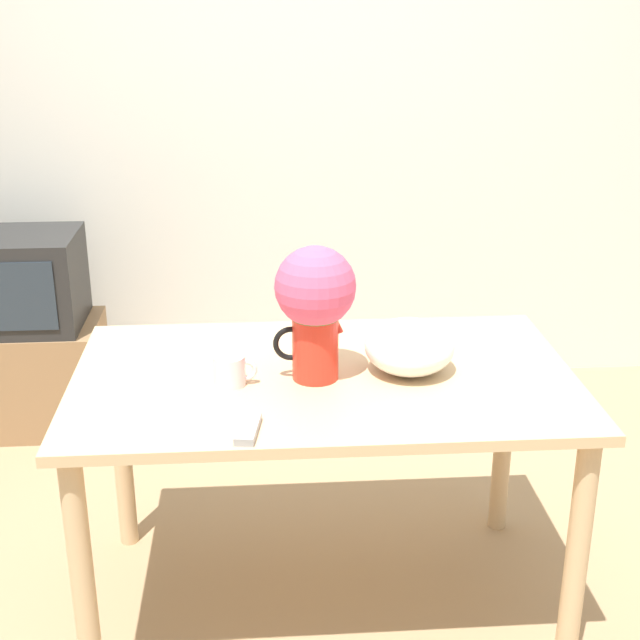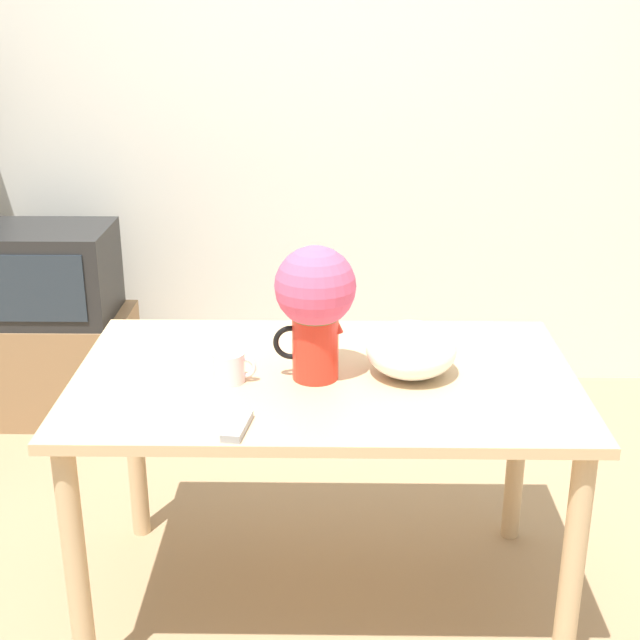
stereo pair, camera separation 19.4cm
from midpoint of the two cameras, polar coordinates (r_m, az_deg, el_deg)
The scene contains 9 objects.
ground_plane at distance 2.77m, azimuth -0.81°, elevation -18.97°, with size 12.00×12.00×0.00m, color #9E7F5B.
wall_back at distance 3.96m, azimuth -2.50°, elevation 13.91°, with size 8.00×0.05×2.60m.
table at distance 2.51m, azimuth -1.98°, elevation -5.65°, with size 1.38×0.83×0.76m.
flower_vase at distance 2.36m, azimuth -2.67°, elevation 1.22°, with size 0.22×0.22×0.37m.
coffee_mug at distance 2.40m, azimuth -8.06°, elevation -3.26°, with size 0.12×0.08×0.08m.
white_bowl at distance 2.45m, azimuth 3.50°, elevation -1.76°, with size 0.25×0.25×0.15m.
remote_control at distance 2.16m, azimuth -7.22°, elevation -7.00°, with size 0.07×0.15×0.02m.
tv_stand at distance 3.98m, azimuth -19.60°, elevation -3.34°, with size 0.63×0.42×0.45m.
tv_set at distance 3.84m, azimuth -20.35°, elevation 2.35°, with size 0.52×0.41×0.38m.
Camera 1 is at (-0.21, -2.12, 1.77)m, focal length 50.00 mm.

